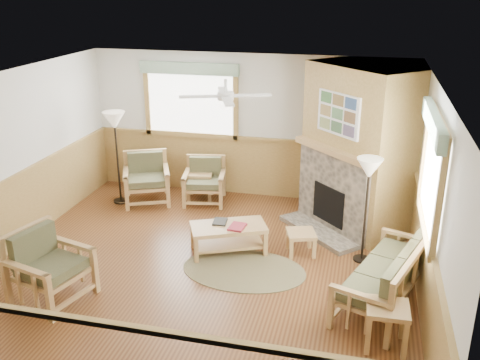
% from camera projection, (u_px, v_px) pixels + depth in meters
% --- Properties ---
extents(floor, '(6.00, 6.00, 0.01)m').
position_uv_depth(floor, '(202.00, 269.00, 7.75)').
color(floor, brown).
rests_on(floor, ground).
extents(ceiling, '(6.00, 6.00, 0.01)m').
position_uv_depth(ceiling, '(197.00, 82.00, 6.80)').
color(ceiling, white).
rests_on(ceiling, floor).
extents(wall_back, '(6.00, 0.02, 2.70)m').
position_uv_depth(wall_back, '(248.00, 126.00, 10.00)').
color(wall_back, white).
rests_on(wall_back, floor).
extents(wall_front, '(6.00, 0.02, 2.70)m').
position_uv_depth(wall_front, '(92.00, 303.00, 4.54)').
color(wall_front, white).
rests_on(wall_front, floor).
extents(wall_left, '(0.02, 6.00, 2.70)m').
position_uv_depth(wall_left, '(7.00, 165.00, 7.93)').
color(wall_left, white).
rests_on(wall_left, floor).
extents(wall_right, '(0.02, 6.00, 2.70)m').
position_uv_depth(wall_right, '(431.00, 201.00, 6.61)').
color(wall_right, white).
rests_on(wall_right, floor).
extents(wainscot, '(6.00, 6.00, 1.10)m').
position_uv_depth(wainscot, '(201.00, 234.00, 7.55)').
color(wainscot, '#A27F42').
rests_on(wainscot, floor).
extents(fireplace, '(3.11, 3.11, 2.70)m').
position_uv_depth(fireplace, '(358.00, 149.00, 8.69)').
color(fireplace, '#A27F42').
rests_on(fireplace, floor).
extents(window_back, '(1.90, 0.16, 1.50)m').
position_uv_depth(window_back, '(189.00, 61.00, 9.79)').
color(window_back, white).
rests_on(window_back, wall_back).
extents(window_right, '(0.16, 1.90, 1.50)m').
position_uv_depth(window_right, '(442.00, 112.00, 6.03)').
color(window_right, white).
rests_on(window_right, wall_right).
extents(ceiling_fan, '(1.59, 1.59, 0.36)m').
position_uv_depth(ceiling_fan, '(225.00, 82.00, 7.02)').
color(ceiling_fan, white).
rests_on(ceiling_fan, ceiling).
extents(sofa, '(2.01, 1.35, 0.86)m').
position_uv_depth(sofa, '(386.00, 273.00, 6.80)').
color(sofa, tan).
rests_on(sofa, floor).
extents(armchair_back_left, '(1.07, 1.07, 0.91)m').
position_uv_depth(armchair_back_left, '(147.00, 179.00, 9.93)').
color(armchair_back_left, tan).
rests_on(armchair_back_left, floor).
extents(armchair_back_right, '(0.85, 0.85, 0.82)m').
position_uv_depth(armchair_back_right, '(204.00, 181.00, 9.93)').
color(armchair_back_right, tan).
rests_on(armchair_back_right, floor).
extents(armchair_left, '(1.03, 1.03, 0.94)m').
position_uv_depth(armchair_left, '(50.00, 266.00, 6.86)').
color(armchair_left, tan).
rests_on(armchair_left, floor).
extents(coffee_table, '(1.26, 0.98, 0.45)m').
position_uv_depth(coffee_table, '(228.00, 239.00, 8.14)').
color(coffee_table, tan).
rests_on(coffee_table, floor).
extents(end_table_chairs, '(0.54, 0.52, 0.52)m').
position_uv_depth(end_table_chairs, '(200.00, 185.00, 10.16)').
color(end_table_chairs, tan).
rests_on(end_table_chairs, floor).
extents(end_table_sofa, '(0.48, 0.46, 0.52)m').
position_uv_depth(end_table_sofa, '(386.00, 326.00, 6.02)').
color(end_table_sofa, tan).
rests_on(end_table_sofa, floor).
extents(footstool, '(0.52, 0.52, 0.36)m').
position_uv_depth(footstool, '(301.00, 243.00, 8.11)').
color(footstool, tan).
rests_on(footstool, floor).
extents(braided_rug, '(2.34, 2.34, 0.01)m').
position_uv_depth(braided_rug, '(244.00, 270.00, 7.69)').
color(braided_rug, brown).
rests_on(braided_rug, floor).
extents(floor_lamp_left, '(0.51, 0.51, 1.74)m').
position_uv_depth(floor_lamp_left, '(117.00, 158.00, 9.77)').
color(floor_lamp_left, black).
rests_on(floor_lamp_left, floor).
extents(floor_lamp_right, '(0.47, 0.47, 1.61)m').
position_uv_depth(floor_lamp_right, '(366.00, 211.00, 7.70)').
color(floor_lamp_right, black).
rests_on(floor_lamp_right, floor).
extents(book_red, '(0.25, 0.32, 0.03)m').
position_uv_depth(book_red, '(237.00, 226.00, 7.97)').
color(book_red, maroon).
rests_on(book_red, coffee_table).
extents(book_dark, '(0.23, 0.29, 0.03)m').
position_uv_depth(book_dark, '(220.00, 221.00, 8.15)').
color(book_dark, black).
rests_on(book_dark, coffee_table).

